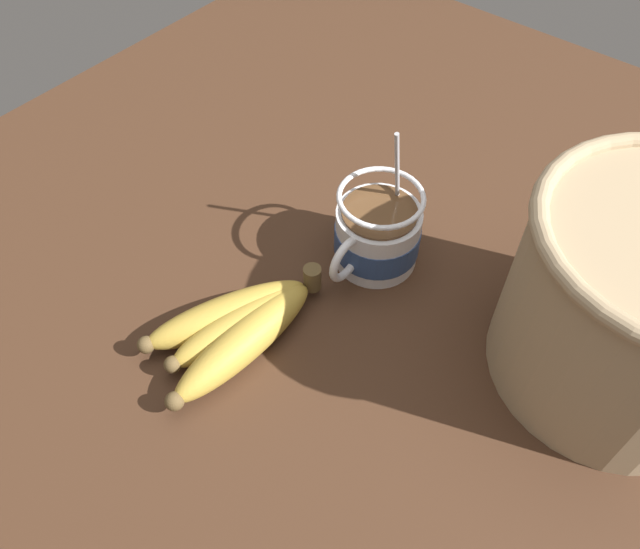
# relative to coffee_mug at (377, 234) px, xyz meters

# --- Properties ---
(table) EXTENTS (1.22, 1.22, 0.03)m
(table) POSITION_rel_coffee_mug_xyz_m (0.02, 0.03, -0.05)
(table) COLOR #422819
(table) RESTS_ON ground
(coffee_mug) EXTENTS (0.13, 0.10, 0.17)m
(coffee_mug) POSITION_rel_coffee_mug_xyz_m (0.00, 0.00, 0.00)
(coffee_mug) COLOR silver
(coffee_mug) RESTS_ON table
(banana_bunch) EXTENTS (0.21, 0.12, 0.04)m
(banana_bunch) POSITION_rel_coffee_mug_xyz_m (0.18, -0.05, -0.02)
(banana_bunch) COLOR brown
(banana_bunch) RESTS_ON table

